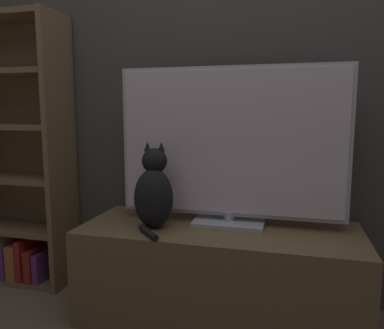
% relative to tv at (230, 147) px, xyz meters
% --- Properties ---
extents(wall_back, '(4.80, 0.05, 2.60)m').
position_rel_tv_xyz_m(wall_back, '(-0.04, 0.24, 0.46)').
color(wall_back, '#47423D').
rests_on(wall_back, ground_plane).
extents(tv_stand, '(1.31, 0.52, 0.46)m').
position_rel_tv_xyz_m(tv_stand, '(-0.04, -0.07, -0.61)').
color(tv_stand, brown).
rests_on(tv_stand, ground_plane).
extents(tv, '(1.09, 0.20, 0.76)m').
position_rel_tv_xyz_m(tv, '(0.00, 0.00, 0.00)').
color(tv, '#B7B7BC').
rests_on(tv, tv_stand).
extents(cat, '(0.21, 0.29, 0.41)m').
position_rel_tv_xyz_m(cat, '(-0.34, -0.14, -0.21)').
color(cat, black).
rests_on(cat, tv_stand).
extents(bookshelf, '(0.66, 0.28, 1.54)m').
position_rel_tv_xyz_m(bookshelf, '(-1.29, 0.10, -0.17)').
color(bookshelf, brown).
rests_on(bookshelf, ground_plane).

